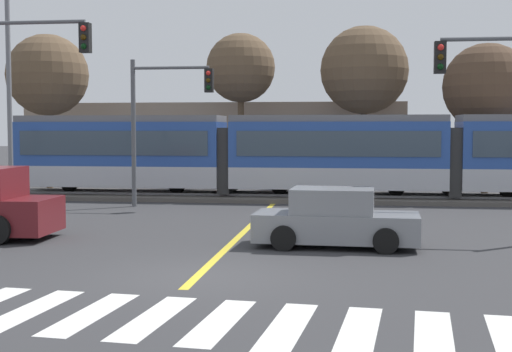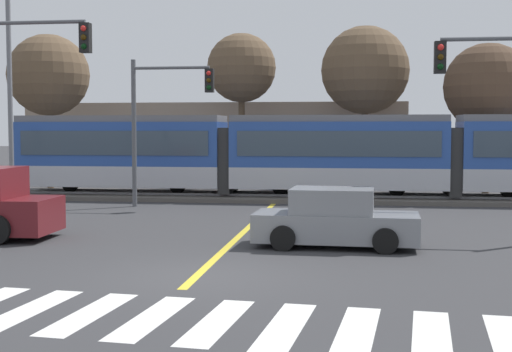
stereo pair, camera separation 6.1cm
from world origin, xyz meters
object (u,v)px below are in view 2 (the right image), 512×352
Objects in this scene: traffic_light_far_left at (161,109)px; bare_tree_far_west at (49,76)px; light_rail_tram at (338,152)px; street_lamp_west at (13,79)px; sedan_crossing at (335,220)px; bare_tree_east at (365,70)px; bare_tree_far_east at (488,87)px; traffic_light_mid_left at (5,84)px; bare_tree_west at (242,69)px.

bare_tree_far_west reaches higher than traffic_light_far_left.
bare_tree_far_west is (-14.69, 4.02, 3.67)m from light_rail_tram.
light_rail_tram is 7.84m from traffic_light_far_left.
traffic_light_far_left is at bearing -9.33° from street_lamp_west.
street_lamp_west is 6.78m from bare_tree_far_west.
bare_tree_far_west reaches higher than sedan_crossing.
bare_tree_east reaches higher than traffic_light_far_left.
bare_tree_far_east reaches higher than traffic_light_far_left.
bare_tree_far_east is (6.52, 15.74, 4.24)m from sedan_crossing.
traffic_light_far_left is 0.70× the size of bare_tree_east.
sedan_crossing is at bearing -93.10° from bare_tree_east.
traffic_light_mid_left is (-10.32, 2.63, 3.74)m from sedan_crossing.
bare_tree_far_west is (-14.91, 16.12, 5.02)m from sedan_crossing.
traffic_light_mid_left is 18.99m from bare_tree_east.
street_lamp_west is 20.97m from bare_tree_far_east.
light_rail_tram is 14.05m from traffic_light_mid_left.
bare_tree_west is 1.13× the size of bare_tree_far_east.
bare_tree_east reaches higher than light_rail_tram.
bare_tree_far_west is at bearing 164.70° from light_rail_tram.
light_rail_tram reaches higher than sedan_crossing.
bare_tree_far_west is (-4.59, 13.49, 1.28)m from traffic_light_mid_left.
street_lamp_west reaches higher than bare_tree_far_east.
bare_tree_west is at bearing 44.39° from street_lamp_west.
light_rail_tram is 12.18m from sedan_crossing.
bare_tree_far_east is (16.83, 13.11, 0.50)m from traffic_light_mid_left.
sedan_crossing is 0.64× the size of traffic_light_mid_left.
traffic_light_far_left is (-6.93, 8.44, 3.09)m from sedan_crossing.
traffic_light_mid_left is at bearing -71.21° from bare_tree_far_west.
bare_tree_east is (7.90, 9.40, 2.14)m from traffic_light_far_left.
bare_tree_east is (0.96, 17.84, 5.24)m from sedan_crossing.
bare_tree_far_east is (11.76, -1.86, -1.13)m from bare_tree_west.
bare_tree_east is (6.21, 0.24, -0.14)m from bare_tree_west.
traffic_light_far_left is 9.59m from bare_tree_west.
bare_tree_far_east is (6.73, 3.64, 2.90)m from light_rail_tram.
light_rail_tram is at bearing -15.30° from bare_tree_far_west.
bare_tree_west reaches higher than traffic_light_far_left.
light_rail_tram is 3.59× the size of bare_tree_far_west.
traffic_light_mid_left reaches higher than traffic_light_far_left.
traffic_light_mid_left is at bearing -65.16° from street_lamp_west.
sedan_crossing is at bearing -47.24° from bare_tree_far_west.
traffic_light_far_left is 0.72× the size of bare_tree_west.
sedan_crossing is 0.54× the size of bare_tree_west.
traffic_light_far_left is 6.79m from street_lamp_west.
bare_tree_far_west is 0.96× the size of bare_tree_east.
bare_tree_far_east is (13.45, 7.30, 1.15)m from traffic_light_far_left.
street_lamp_west is at bearing -150.11° from bare_tree_east.
light_rail_tram is at bearing 43.16° from traffic_light_mid_left.
bare_tree_west is (5.07, 14.97, 1.63)m from traffic_light_mid_left.
traffic_light_far_left is 11.24m from bare_tree_far_west.
bare_tree_west is at bearing 8.71° from bare_tree_far_west.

